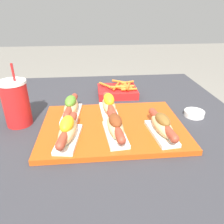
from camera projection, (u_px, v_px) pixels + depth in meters
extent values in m
cube|color=#333338|center=(110.00, 189.00, 1.01)|extent=(1.06, 1.13, 0.73)
cube|color=#CC4C14|center=(113.00, 127.00, 0.78)|extent=(0.50, 0.36, 0.02)
cube|color=white|center=(69.00, 139.00, 0.68)|extent=(0.08, 0.17, 0.01)
ellipsoid|color=#E5C184|center=(68.00, 131.00, 0.67)|extent=(0.07, 0.15, 0.04)
cylinder|color=#9E3D28|center=(68.00, 129.00, 0.67)|extent=(0.05, 0.18, 0.03)
sphere|color=#9E3D28|center=(60.00, 146.00, 0.59)|extent=(0.03, 0.03, 0.03)
sphere|color=#9E3D28|center=(74.00, 116.00, 0.75)|extent=(0.03, 0.03, 0.03)
ellipsoid|color=yellow|center=(67.00, 124.00, 0.66)|extent=(0.05, 0.08, 0.04)
cube|color=white|center=(115.00, 134.00, 0.71)|extent=(0.07, 0.17, 0.01)
ellipsoid|color=#E5C184|center=(115.00, 127.00, 0.70)|extent=(0.06, 0.15, 0.04)
cylinder|color=#9E3D28|center=(115.00, 125.00, 0.69)|extent=(0.04, 0.18, 0.03)
sphere|color=#9E3D28|center=(122.00, 140.00, 0.61)|extent=(0.03, 0.03, 0.03)
sphere|color=#9E3D28|center=(110.00, 112.00, 0.77)|extent=(0.03, 0.03, 0.03)
ellipsoid|color=brown|center=(115.00, 120.00, 0.69)|extent=(0.05, 0.08, 0.03)
cube|color=white|center=(161.00, 133.00, 0.71)|extent=(0.08, 0.17, 0.01)
ellipsoid|color=#E5C184|center=(162.00, 126.00, 0.70)|extent=(0.06, 0.15, 0.04)
cylinder|color=#9E3D28|center=(162.00, 124.00, 0.70)|extent=(0.04, 0.18, 0.03)
sphere|color=#9E3D28|center=(175.00, 139.00, 0.62)|extent=(0.03, 0.03, 0.03)
sphere|color=#9E3D28|center=(152.00, 111.00, 0.78)|extent=(0.03, 0.03, 0.03)
ellipsoid|color=brown|center=(163.00, 119.00, 0.69)|extent=(0.05, 0.08, 0.03)
cube|color=white|center=(72.00, 114.00, 0.84)|extent=(0.08, 0.17, 0.01)
ellipsoid|color=#E5C184|center=(71.00, 107.00, 0.83)|extent=(0.06, 0.15, 0.04)
cylinder|color=#9E3D28|center=(71.00, 105.00, 0.82)|extent=(0.04, 0.18, 0.03)
sphere|color=#9E3D28|center=(66.00, 116.00, 0.74)|extent=(0.03, 0.03, 0.03)
sphere|color=#9E3D28|center=(75.00, 96.00, 0.90)|extent=(0.03, 0.03, 0.03)
ellipsoid|color=#5B992D|center=(71.00, 101.00, 0.82)|extent=(0.05, 0.08, 0.04)
cube|color=white|center=(110.00, 112.00, 0.85)|extent=(0.07, 0.17, 0.01)
ellipsoid|color=#E5C184|center=(110.00, 105.00, 0.84)|extent=(0.06, 0.15, 0.04)
cylinder|color=#9E3D28|center=(110.00, 104.00, 0.84)|extent=(0.04, 0.18, 0.03)
sphere|color=#9E3D28|center=(113.00, 114.00, 0.76)|extent=(0.03, 0.03, 0.03)
sphere|color=#9E3D28|center=(106.00, 95.00, 0.92)|extent=(0.03, 0.03, 0.03)
ellipsoid|color=yellow|center=(110.00, 99.00, 0.83)|extent=(0.05, 0.08, 0.04)
cylinder|color=white|center=(195.00, 114.00, 0.87)|extent=(0.08, 0.08, 0.02)
cylinder|color=yellow|center=(195.00, 112.00, 0.86)|extent=(0.06, 0.06, 0.01)
cylinder|color=red|center=(16.00, 105.00, 0.78)|extent=(0.09, 0.09, 0.16)
cylinder|color=white|center=(11.00, 83.00, 0.74)|extent=(0.10, 0.10, 0.01)
cylinder|color=red|center=(13.00, 72.00, 0.73)|extent=(0.01, 0.01, 0.06)
cube|color=red|center=(117.00, 91.00, 1.07)|extent=(0.19, 0.16, 0.03)
cylinder|color=orange|center=(124.00, 88.00, 1.03)|extent=(0.06, 0.02, 0.01)
cylinder|color=orange|center=(106.00, 85.00, 1.06)|extent=(0.06, 0.07, 0.01)
cylinder|color=orange|center=(122.00, 89.00, 1.02)|extent=(0.06, 0.04, 0.01)
cylinder|color=orange|center=(120.00, 82.00, 1.10)|extent=(0.07, 0.05, 0.01)
cylinder|color=orange|center=(118.00, 87.00, 1.02)|extent=(0.08, 0.02, 0.01)
cylinder|color=orange|center=(118.00, 87.00, 1.03)|extent=(0.07, 0.04, 0.01)
cylinder|color=orange|center=(124.00, 84.00, 1.08)|extent=(0.03, 0.06, 0.01)
cylinder|color=orange|center=(127.00, 82.00, 1.09)|extent=(0.07, 0.03, 0.01)
cylinder|color=orange|center=(128.00, 87.00, 1.05)|extent=(0.05, 0.05, 0.01)
cylinder|color=orange|center=(127.00, 86.00, 1.05)|extent=(0.07, 0.02, 0.01)
cylinder|color=orange|center=(128.00, 86.00, 1.03)|extent=(0.03, 0.07, 0.01)
cylinder|color=orange|center=(129.00, 89.00, 1.02)|extent=(0.07, 0.02, 0.01)
cylinder|color=orange|center=(116.00, 86.00, 1.05)|extent=(0.04, 0.09, 0.01)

